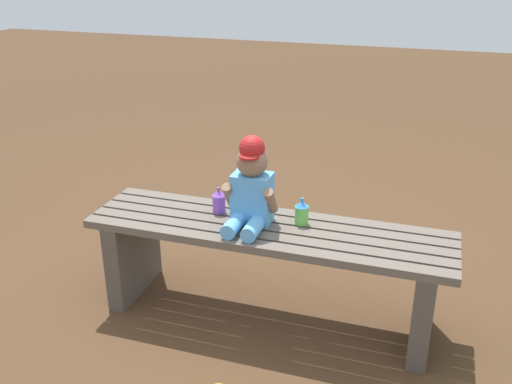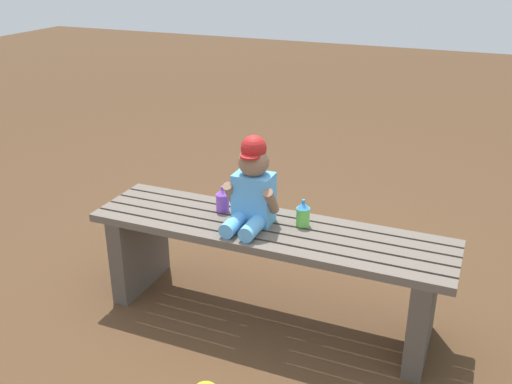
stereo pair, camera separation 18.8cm
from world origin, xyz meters
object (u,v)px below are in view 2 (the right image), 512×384
object	(u,v)px
park_bench	(268,257)
sippy_cup_left	(222,199)
child_figure	(252,187)
sippy_cup_right	(303,213)

from	to	relation	value
park_bench	sippy_cup_left	world-z (taller)	sippy_cup_left
child_figure	sippy_cup_left	xyz separation A→B (m)	(-0.18, 0.07, -0.12)
sippy_cup_right	child_figure	bearing A→B (deg)	-162.23
sippy_cup_right	park_bench	bearing A→B (deg)	-152.04
park_bench	sippy_cup_left	size ratio (longest dim) A/B	13.09
park_bench	child_figure	distance (m)	0.34
child_figure	park_bench	bearing A→B (deg)	-1.59
sippy_cup_right	sippy_cup_left	bearing A→B (deg)	180.00
park_bench	child_figure	xyz separation A→B (m)	(-0.08, 0.00, 0.33)
sippy_cup_left	child_figure	bearing A→B (deg)	-20.99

